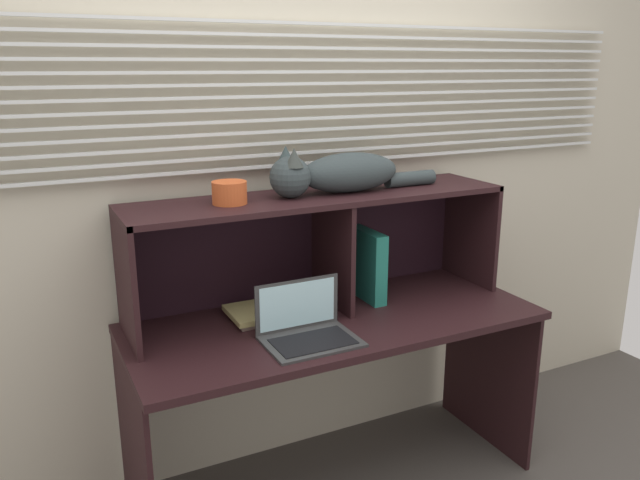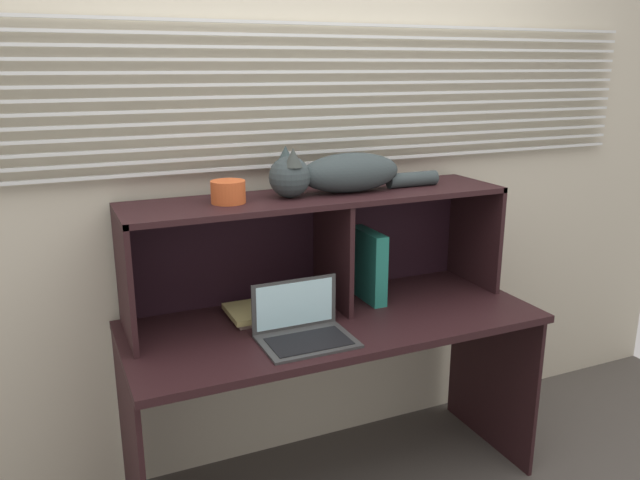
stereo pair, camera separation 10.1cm
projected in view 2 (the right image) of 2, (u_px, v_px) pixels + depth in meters
The scene contains 8 objects.
back_panel_with_blinds at pixel (298, 177), 2.66m from camera, with size 4.40×0.08×2.50m.
desk at pixel (334, 351), 2.50m from camera, with size 1.62×0.67×0.76m.
hutch_shelf_unit at pixel (318, 226), 2.53m from camera, with size 1.54×0.37×0.47m.
cat at pixel (337, 173), 2.47m from camera, with size 0.74×0.17×0.19m.
laptop at pixel (303, 328), 2.27m from camera, with size 0.33×0.24×0.20m.
binder_upright at pixel (368, 265), 2.64m from camera, with size 0.06×0.24×0.30m, color #217768.
book_stack at pixel (249, 313), 2.47m from camera, with size 0.16×0.22×0.04m.
small_basket at pixel (228, 192), 2.31m from camera, with size 0.13×0.13×0.08m, color #C55225.
Camera 2 is at (-0.99, -1.89, 1.72)m, focal length 35.28 mm.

